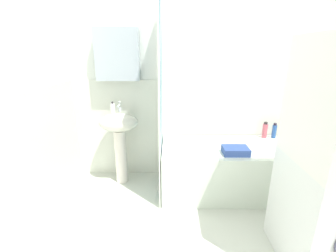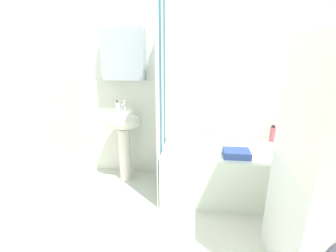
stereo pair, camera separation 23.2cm
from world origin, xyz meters
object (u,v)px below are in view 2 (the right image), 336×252
Objects in this scene: bathtub at (234,172)px; shampoo_bottle at (293,136)px; sink at (123,131)px; body_wash_bottle at (282,135)px; towel_folded at (237,154)px; soap_dispenser at (118,107)px; lotion_bottle at (272,134)px.

shampoo_bottle reaches higher than bathtub.
sink is at bearing 172.47° from bathtub.
body_wash_bottle is 0.74m from towel_folded.
sink is 1.94m from shampoo_bottle.
soap_dispenser is at bearing 170.77° from bathtub.
soap_dispenser is at bearing 162.40° from towel_folded.
shampoo_bottle is at bearing 23.55° from bathtub.
shampoo_bottle is at bearing 9.83° from body_wash_bottle.
sink is 6.60× the size of soap_dispenser.
shampoo_bottle is 0.81× the size of lotion_bottle.
shampoo_bottle is (0.67, 0.29, 0.34)m from bathtub.
sink reaches higher than body_wash_bottle.
sink is at bearing 163.59° from towel_folded.
body_wash_bottle is at bearing 1.61° from soap_dispenser.
lotion_bottle is (0.43, 0.27, 0.36)m from bathtub.
soap_dispenser is 1.41m from towel_folded.
body_wash_bottle is 0.94× the size of lotion_bottle.
sink is 3.36× the size of towel_folded.
sink is 1.70m from lotion_bottle.
bathtub is 8.05× the size of lotion_bottle.
lotion_bottle is at bearing 45.35° from towel_folded.
sink is 1.33m from bathtub.
sink is at bearing -176.48° from lotion_bottle.
towel_folded is (-0.57, -0.47, -0.05)m from body_wash_bottle.
body_wash_bottle is (1.88, 0.05, -0.29)m from soap_dispenser.
lotion_bottle is (1.70, 0.10, 0.00)m from sink.
soap_dispenser reaches higher than sink.
body_wash_bottle is (1.81, 0.10, -0.00)m from sink.
shampoo_bottle is 0.86× the size of body_wash_bottle.
body_wash_bottle reaches higher than towel_folded.
towel_folded is at bearing -16.41° from sink.
shampoo_bottle is at bearing 34.93° from towel_folded.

